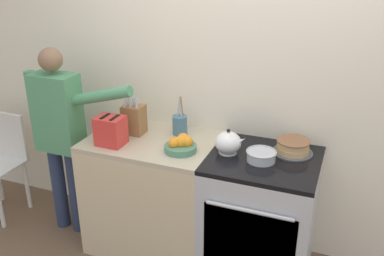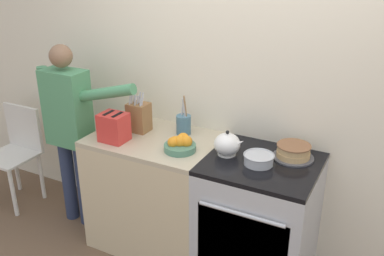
{
  "view_description": "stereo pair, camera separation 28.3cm",
  "coord_description": "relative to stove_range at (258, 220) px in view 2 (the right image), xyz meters",
  "views": [
    {
      "loc": [
        0.69,
        -2.14,
        2.14
      ],
      "look_at": [
        -0.26,
        0.29,
        1.04
      ],
      "focal_mm": 40.0,
      "sensor_mm": 36.0,
      "label": 1
    },
    {
      "loc": [
        0.95,
        -2.02,
        2.14
      ],
      "look_at": [
        -0.26,
        0.29,
        1.04
      ],
      "focal_mm": 40.0,
      "sensor_mm": 36.0,
      "label": 2
    }
  ],
  "objects": [
    {
      "name": "counter_cabinet",
      "position": [
        -0.81,
        0.0,
        -0.0
      ],
      "size": [
        0.91,
        0.65,
        0.89
      ],
      "color": "beige",
      "rests_on": "ground_plane"
    },
    {
      "name": "layer_cake",
      "position": [
        0.16,
        0.15,
        0.49
      ],
      "size": [
        0.27,
        0.27,
        0.09
      ],
      "color": "#4C4C51",
      "rests_on": "stove_range"
    },
    {
      "name": "fruit_bowl",
      "position": [
        -0.55,
        -0.09,
        0.49
      ],
      "size": [
        0.22,
        0.22,
        0.11
      ],
      "color": "#4C7F66",
      "rests_on": "counter_cabinet"
    },
    {
      "name": "person_baker",
      "position": [
        -1.54,
        -0.07,
        0.44
      ],
      "size": [
        0.89,
        0.2,
        1.5
      ],
      "rotation": [
        0.0,
        0.0,
        0.08
      ],
      "color": "#283351",
      "rests_on": "ground_plane"
    },
    {
      "name": "wall_back",
      "position": [
        -0.23,
        0.35,
        0.86
      ],
      "size": [
        8.0,
        0.04,
        2.6
      ],
      "color": "silver",
      "rests_on": "ground_plane"
    },
    {
      "name": "knife_block",
      "position": [
        -0.97,
        0.06,
        0.55
      ],
      "size": [
        0.15,
        0.13,
        0.3
      ],
      "color": "olive",
      "rests_on": "counter_cabinet"
    },
    {
      "name": "toaster",
      "position": [
        -1.03,
        -0.17,
        0.54
      ],
      "size": [
        0.2,
        0.16,
        0.2
      ],
      "color": "red",
      "rests_on": "counter_cabinet"
    },
    {
      "name": "utensil_crock",
      "position": [
        -0.66,
        0.16,
        0.52
      ],
      "size": [
        0.11,
        0.11,
        0.3
      ],
      "color": "#477084",
      "rests_on": "counter_cabinet"
    },
    {
      "name": "tea_kettle",
      "position": [
        -0.24,
        -0.0,
        0.52
      ],
      "size": [
        0.21,
        0.17,
        0.17
      ],
      "color": "white",
      "rests_on": "stove_range"
    },
    {
      "name": "dining_chair",
      "position": [
        -2.23,
        -0.04,
        0.06
      ],
      "size": [
        0.4,
        0.4,
        0.87
      ],
      "rotation": [
        0.0,
        0.0,
        0.29
      ],
      "color": "silver",
      "rests_on": "ground_plane"
    },
    {
      "name": "mixing_bowl",
      "position": [
        -0.01,
        -0.04,
        0.48
      ],
      "size": [
        0.2,
        0.2,
        0.07
      ],
      "color": "#B7BABF",
      "rests_on": "stove_range"
    },
    {
      "name": "stove_range",
      "position": [
        0.0,
        0.0,
        0.0
      ],
      "size": [
        0.71,
        0.68,
        0.89
      ],
      "color": "#B7BABF",
      "rests_on": "ground_plane"
    }
  ]
}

